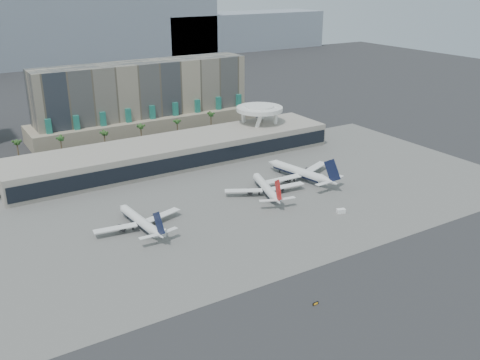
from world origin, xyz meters
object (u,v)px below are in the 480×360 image
service_vehicle_a (160,233)px  taxiway_sign (316,304)px  airliner_centre (266,188)px  airliner_left (140,221)px  service_vehicle_b (341,211)px  airliner_right (300,172)px

service_vehicle_a → taxiway_sign: (21.25, -64.64, -0.72)m
airliner_centre → airliner_left: bearing=-161.2°
airliner_left → service_vehicle_b: 80.21m
airliner_left → taxiway_sign: (24.84, -74.45, -2.77)m
airliner_centre → service_vehicle_a: (-55.96, -12.46, -2.12)m
airliner_left → airliner_centre: bearing=-2.3°
airliner_left → service_vehicle_b: size_ratio=10.75×
airliner_left → service_vehicle_a: bearing=-74.8°
airliner_right → service_vehicle_b: (-8.80, -38.52, -2.92)m
airliner_centre → taxiway_sign: 84.60m
taxiway_sign → airliner_right: bearing=53.3°
service_vehicle_b → taxiway_sign: size_ratio=1.70×
airliner_centre → service_vehicle_a: airliner_centre is taller
airliner_centre → airliner_right: bearing=31.5°
airliner_right → service_vehicle_b: bearing=-114.2°
service_vehicle_a → airliner_centre: bearing=33.9°
airliner_left → airliner_right: airliner_right is taller
airliner_centre → service_vehicle_b: airliner_centre is taller
service_vehicle_b → airliner_centre: bearing=132.4°
airliner_left → airliner_right: bearing=1.4°
airliner_centre → taxiway_sign: (-34.71, -77.10, -2.84)m
service_vehicle_b → airliner_right: bearing=94.3°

